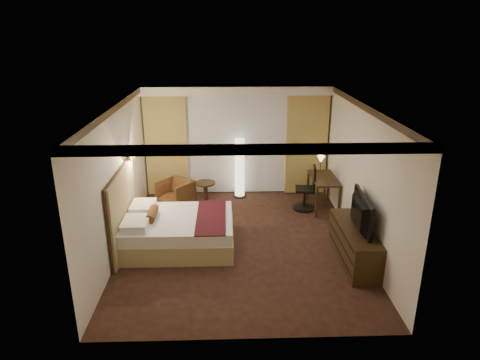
{
  "coord_description": "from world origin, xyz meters",
  "views": [
    {
      "loc": [
        -0.26,
        -7.45,
        3.97
      ],
      "look_at": [
        0.0,
        0.4,
        1.15
      ],
      "focal_mm": 32.0,
      "sensor_mm": 36.0,
      "label": 1
    }
  ],
  "objects_px": {
    "side_table": "(206,193)",
    "bed": "(179,231)",
    "desk": "(323,193)",
    "office_chair": "(305,188)",
    "floor_lamp": "(240,168)",
    "dresser": "(354,244)",
    "armchair": "(176,192)",
    "television": "(356,210)"
  },
  "relations": [
    {
      "from": "armchair",
      "to": "side_table",
      "type": "height_order",
      "value": "armchair"
    },
    {
      "from": "desk",
      "to": "bed",
      "type": "bearing_deg",
      "value": -151.23
    },
    {
      "from": "side_table",
      "to": "dresser",
      "type": "distance_m",
      "value": 3.92
    },
    {
      "from": "floor_lamp",
      "to": "television",
      "type": "distance_m",
      "value": 3.69
    },
    {
      "from": "desk",
      "to": "office_chair",
      "type": "distance_m",
      "value": 0.46
    },
    {
      "from": "side_table",
      "to": "dresser",
      "type": "bearing_deg",
      "value": -45.16
    },
    {
      "from": "bed",
      "to": "floor_lamp",
      "type": "height_order",
      "value": "floor_lamp"
    },
    {
      "from": "bed",
      "to": "side_table",
      "type": "xyz_separation_m",
      "value": [
        0.41,
        2.11,
        -0.04
      ]
    },
    {
      "from": "side_table",
      "to": "bed",
      "type": "bearing_deg",
      "value": -101.0
    },
    {
      "from": "floor_lamp",
      "to": "office_chair",
      "type": "xyz_separation_m",
      "value": [
        1.46,
        -0.82,
        -0.22
      ]
    },
    {
      "from": "television",
      "to": "floor_lamp",
      "type": "bearing_deg",
      "value": 34.1
    },
    {
      "from": "floor_lamp",
      "to": "television",
      "type": "relative_size",
      "value": 1.28
    },
    {
      "from": "side_table",
      "to": "office_chair",
      "type": "height_order",
      "value": "office_chair"
    },
    {
      "from": "armchair",
      "to": "desk",
      "type": "relative_size",
      "value": 0.61
    },
    {
      "from": "armchair",
      "to": "dresser",
      "type": "height_order",
      "value": "armchair"
    },
    {
      "from": "armchair",
      "to": "television",
      "type": "height_order",
      "value": "television"
    },
    {
      "from": "bed",
      "to": "armchair",
      "type": "height_order",
      "value": "armchair"
    },
    {
      "from": "side_table",
      "to": "desk",
      "type": "height_order",
      "value": "desk"
    },
    {
      "from": "side_table",
      "to": "desk",
      "type": "xyz_separation_m",
      "value": [
        2.71,
        -0.4,
        0.12
      ]
    },
    {
      "from": "bed",
      "to": "side_table",
      "type": "height_order",
      "value": "bed"
    },
    {
      "from": "armchair",
      "to": "dresser",
      "type": "distance_m",
      "value": 4.31
    },
    {
      "from": "bed",
      "to": "dresser",
      "type": "distance_m",
      "value": 3.24
    },
    {
      "from": "armchair",
      "to": "side_table",
      "type": "distance_m",
      "value": 0.72
    },
    {
      "from": "television",
      "to": "armchair",
      "type": "bearing_deg",
      "value": 55.75
    },
    {
      "from": "side_table",
      "to": "floor_lamp",
      "type": "height_order",
      "value": "floor_lamp"
    },
    {
      "from": "armchair",
      "to": "office_chair",
      "type": "xyz_separation_m",
      "value": [
        2.97,
        -0.26,
        0.17
      ]
    },
    {
      "from": "dresser",
      "to": "television",
      "type": "height_order",
      "value": "television"
    },
    {
      "from": "armchair",
      "to": "dresser",
      "type": "xyz_separation_m",
      "value": [
        3.45,
        -2.59,
        -0.02
      ]
    },
    {
      "from": "television",
      "to": "office_chair",
      "type": "bearing_deg",
      "value": 13.8
    },
    {
      "from": "armchair",
      "to": "bed",
      "type": "bearing_deg",
      "value": -43.76
    },
    {
      "from": "floor_lamp",
      "to": "dresser",
      "type": "bearing_deg",
      "value": -58.36
    },
    {
      "from": "bed",
      "to": "desk",
      "type": "xyz_separation_m",
      "value": [
        3.12,
        1.71,
        0.08
      ]
    },
    {
      "from": "television",
      "to": "dresser",
      "type": "bearing_deg",
      "value": -87.14
    },
    {
      "from": "dresser",
      "to": "television",
      "type": "relative_size",
      "value": 1.46
    },
    {
      "from": "armchair",
      "to": "desk",
      "type": "distance_m",
      "value": 3.41
    },
    {
      "from": "armchair",
      "to": "television",
      "type": "relative_size",
      "value": 0.61
    },
    {
      "from": "television",
      "to": "side_table",
      "type": "bearing_deg",
      "value": 47.38
    },
    {
      "from": "dresser",
      "to": "bed",
      "type": "bearing_deg",
      "value": 168.15
    },
    {
      "from": "floor_lamp",
      "to": "dresser",
      "type": "relative_size",
      "value": 0.88
    },
    {
      "from": "office_chair",
      "to": "television",
      "type": "height_order",
      "value": "television"
    },
    {
      "from": "side_table",
      "to": "television",
      "type": "distance_m",
      "value": 3.96
    },
    {
      "from": "television",
      "to": "desk",
      "type": "bearing_deg",
      "value": 3.34
    }
  ]
}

